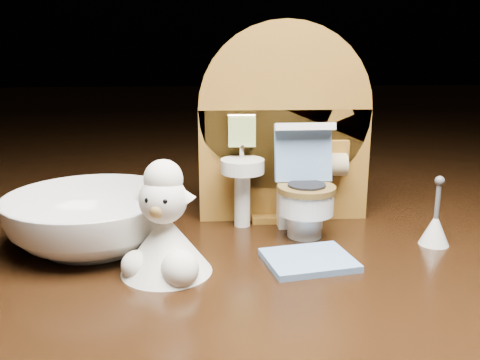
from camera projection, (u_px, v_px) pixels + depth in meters
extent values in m
cube|color=#3A200E|center=(293.00, 314.00, 0.37)|extent=(2.50, 2.50, 0.10)
cube|color=#936321|center=(283.00, 164.00, 0.41)|extent=(0.13, 0.02, 0.09)
cylinder|color=#936321|center=(285.00, 109.00, 0.40)|extent=(0.13, 0.02, 0.13)
cube|color=#936321|center=(282.00, 214.00, 0.42)|extent=(0.05, 0.04, 0.01)
cylinder|color=white|center=(242.00, 198.00, 0.40)|extent=(0.01, 0.01, 0.04)
cylinder|color=white|center=(243.00, 166.00, 0.39)|extent=(0.03, 0.03, 0.01)
cylinder|color=silver|center=(242.00, 150.00, 0.40)|extent=(0.00, 0.00, 0.01)
cube|color=#ABC069|center=(242.00, 131.00, 0.39)|extent=(0.02, 0.01, 0.02)
cube|color=#936321|center=(333.00, 155.00, 0.40)|extent=(0.02, 0.01, 0.02)
cylinder|color=tan|center=(334.00, 165.00, 0.40)|extent=(0.02, 0.02, 0.02)
cylinder|color=white|center=(305.00, 224.00, 0.38)|extent=(0.02, 0.02, 0.02)
cylinder|color=white|center=(306.00, 202.00, 0.37)|extent=(0.04, 0.04, 0.02)
cylinder|color=brown|center=(307.00, 189.00, 0.37)|extent=(0.04, 0.04, 0.00)
cube|color=white|center=(300.00, 195.00, 0.40)|extent=(0.03, 0.02, 0.05)
cube|color=#678FC1|center=(303.00, 153.00, 0.38)|extent=(0.04, 0.02, 0.04)
cube|color=white|center=(305.00, 127.00, 0.37)|extent=(0.04, 0.01, 0.01)
cylinder|color=#91B23E|center=(313.00, 155.00, 0.39)|extent=(0.01, 0.01, 0.01)
cube|color=#678FC1|center=(309.00, 260.00, 0.34)|extent=(0.06, 0.05, 0.00)
cone|color=white|center=(435.00, 229.00, 0.37)|extent=(0.02, 0.02, 0.02)
cylinder|color=#59595B|center=(438.00, 200.00, 0.36)|extent=(0.00, 0.00, 0.03)
sphere|color=#59595B|center=(440.00, 181.00, 0.36)|extent=(0.01, 0.01, 0.01)
cone|color=white|center=(166.00, 243.00, 0.32)|extent=(0.06, 0.06, 0.04)
sphere|color=white|center=(180.00, 269.00, 0.31)|extent=(0.02, 0.02, 0.02)
sphere|color=white|center=(137.00, 266.00, 0.32)|extent=(0.02, 0.02, 0.02)
sphere|color=white|center=(163.00, 200.00, 0.31)|extent=(0.03, 0.03, 0.03)
sphere|color=tan|center=(158.00, 210.00, 0.30)|extent=(0.01, 0.01, 0.01)
sphere|color=white|center=(163.00, 179.00, 0.31)|extent=(0.02, 0.02, 0.02)
cone|color=white|center=(143.00, 192.00, 0.31)|extent=(0.01, 0.01, 0.01)
cone|color=white|center=(185.00, 194.00, 0.31)|extent=(0.01, 0.01, 0.01)
sphere|color=black|center=(148.00, 200.00, 0.30)|extent=(0.00, 0.00, 0.00)
sphere|color=black|center=(165.00, 201.00, 0.30)|extent=(0.00, 0.00, 0.00)
imported|color=white|center=(92.00, 221.00, 0.36)|extent=(0.12, 0.12, 0.04)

